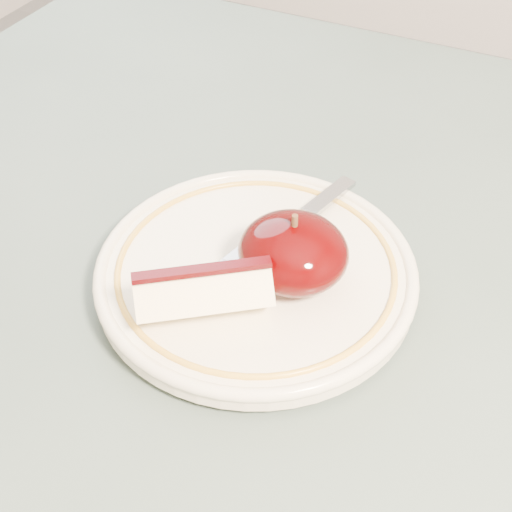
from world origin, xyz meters
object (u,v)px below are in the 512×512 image
at_px(table, 269,426).
at_px(apple_half, 293,252).
at_px(plate, 256,271).
at_px(fork, 278,237).

relative_size(table, apple_half, 12.50).
xyz_separation_m(plate, fork, (0.00, 0.03, 0.01)).
bearing_deg(apple_half, table, -82.22).
height_order(plate, apple_half, apple_half).
height_order(plate, fork, fork).
bearing_deg(plate, table, -54.52).
distance_m(table, fork, 0.14).
xyz_separation_m(table, plate, (-0.03, 0.04, 0.10)).
xyz_separation_m(plate, apple_half, (0.03, 0.00, 0.03)).
distance_m(plate, fork, 0.03).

